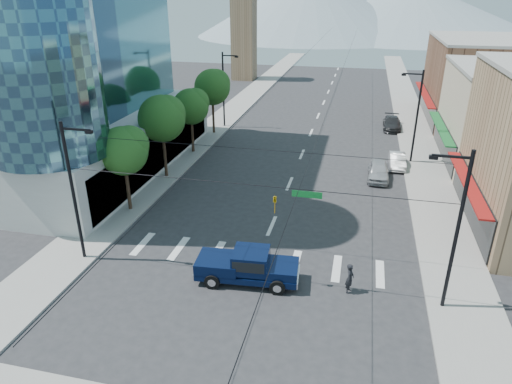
% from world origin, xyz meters
% --- Properties ---
extents(ground, '(160.00, 160.00, 0.00)m').
position_xyz_m(ground, '(0.00, 0.00, 0.00)').
color(ground, '#28282B').
rests_on(ground, ground).
extents(sidewalk_left, '(4.00, 120.00, 0.15)m').
position_xyz_m(sidewalk_left, '(-12.00, 40.00, 0.07)').
color(sidewalk_left, gray).
rests_on(sidewalk_left, ground).
extents(sidewalk_right, '(4.00, 120.00, 0.15)m').
position_xyz_m(sidewalk_right, '(12.00, 40.00, 0.07)').
color(sidewalk_right, gray).
rests_on(sidewalk_right, ground).
extents(shop_far, '(12.00, 18.00, 10.00)m').
position_xyz_m(shop_far, '(20.00, 40.00, 5.00)').
color(shop_far, brown).
rests_on(shop_far, ground).
extents(clock_tower, '(4.80, 4.80, 20.40)m').
position_xyz_m(clock_tower, '(-16.50, 62.00, 10.64)').
color(clock_tower, '#8C6B4C').
rests_on(clock_tower, ground).
extents(mountain_left, '(80.00, 80.00, 22.00)m').
position_xyz_m(mountain_left, '(-15.00, 150.00, 11.00)').
color(mountain_left, gray).
rests_on(mountain_left, ground).
extents(mountain_right, '(90.00, 90.00, 18.00)m').
position_xyz_m(mountain_right, '(20.00, 160.00, 9.00)').
color(mountain_right, gray).
rests_on(mountain_right, ground).
extents(tree_near, '(3.65, 3.64, 6.71)m').
position_xyz_m(tree_near, '(-11.07, 6.10, 4.99)').
color(tree_near, black).
rests_on(tree_near, ground).
extents(tree_midnear, '(4.09, 4.09, 7.52)m').
position_xyz_m(tree_midnear, '(-11.07, 13.10, 5.59)').
color(tree_midnear, black).
rests_on(tree_midnear, ground).
extents(tree_midfar, '(3.65, 3.64, 6.71)m').
position_xyz_m(tree_midfar, '(-11.07, 20.10, 4.99)').
color(tree_midfar, black).
rests_on(tree_midfar, ground).
extents(tree_far, '(4.09, 4.09, 7.52)m').
position_xyz_m(tree_far, '(-11.07, 27.10, 5.59)').
color(tree_far, black).
rests_on(tree_far, ground).
extents(signal_rig, '(21.80, 0.20, 9.00)m').
position_xyz_m(signal_rig, '(0.19, -1.00, 4.64)').
color(signal_rig, black).
rests_on(signal_rig, ground).
extents(lamp_pole_nw, '(2.00, 0.25, 9.00)m').
position_xyz_m(lamp_pole_nw, '(-10.67, 30.00, 4.94)').
color(lamp_pole_nw, black).
rests_on(lamp_pole_nw, ground).
extents(lamp_pole_ne, '(2.00, 0.25, 9.00)m').
position_xyz_m(lamp_pole_ne, '(10.67, 22.00, 4.94)').
color(lamp_pole_ne, black).
rests_on(lamp_pole_ne, ground).
extents(pickup_truck, '(6.18, 2.73, 2.04)m').
position_xyz_m(pickup_truck, '(-0.08, -0.99, 1.06)').
color(pickup_truck, black).
rests_on(pickup_truck, ground).
extents(pedestrian, '(0.54, 0.73, 1.81)m').
position_xyz_m(pedestrian, '(5.81, -0.71, 0.91)').
color(pedestrian, black).
rests_on(pedestrian, ground).
extents(parked_car_near, '(1.95, 4.68, 1.58)m').
position_xyz_m(parked_car_near, '(7.60, 16.98, 0.79)').
color(parked_car_near, '#B7B9BD').
rests_on(parked_car_near, ground).
extents(parked_car_mid, '(1.49, 4.07, 1.33)m').
position_xyz_m(parked_car_mid, '(9.40, 20.40, 0.67)').
color(parked_car_mid, silver).
rests_on(parked_car_mid, ground).
extents(parked_car_far, '(2.09, 5.05, 1.46)m').
position_xyz_m(parked_car_far, '(9.40, 33.72, 0.73)').
color(parked_car_far, '#2A292C').
rests_on(parked_car_far, ground).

